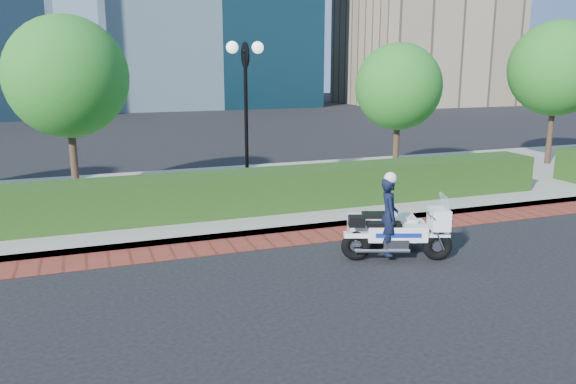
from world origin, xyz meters
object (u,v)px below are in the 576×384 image
object	(u,v)px
tree_b	(67,77)
tree_c	(399,87)
lamppost	(246,95)
tree_d	(557,69)
police_motorcycle	(390,226)

from	to	relation	value
tree_b	tree_c	xyz separation A→B (m)	(10.00, -0.00, -0.39)
tree_c	lamppost	bearing A→B (deg)	-166.70
tree_c	tree_d	xyz separation A→B (m)	(6.50, 0.00, 0.56)
lamppost	police_motorcycle	distance (m)	6.03
police_motorcycle	lamppost	bearing A→B (deg)	124.66
tree_c	tree_d	world-z (taller)	tree_d
tree_d	police_motorcycle	distance (m)	12.86
tree_c	tree_b	bearing A→B (deg)	180.00
lamppost	police_motorcycle	size ratio (longest dim) A/B	1.99
lamppost	tree_d	size ratio (longest dim) A/B	0.82
lamppost	tree_c	bearing A→B (deg)	13.30
tree_d	tree_b	bearing A→B (deg)	180.00
tree_c	police_motorcycle	distance (m)	8.19
tree_b	tree_d	distance (m)	16.50
tree_c	tree_d	distance (m)	6.52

